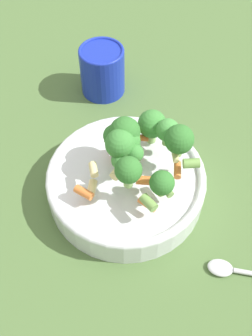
# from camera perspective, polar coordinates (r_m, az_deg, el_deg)

# --- Properties ---
(ground_plane) EXTENTS (3.00, 3.00, 0.00)m
(ground_plane) POSITION_cam_1_polar(r_m,az_deg,el_deg) (0.64, 0.00, -3.51)
(ground_plane) COLOR #4C6B38
(bowl) EXTENTS (0.24, 0.24, 0.05)m
(bowl) POSITION_cam_1_polar(r_m,az_deg,el_deg) (0.61, 0.00, -2.07)
(bowl) COLOR silver
(bowl) RESTS_ON ground_plane
(pasta_salad) EXTENTS (0.18, 0.14, 0.08)m
(pasta_salad) POSITION_cam_1_polar(r_m,az_deg,el_deg) (0.56, 1.95, 3.30)
(pasta_salad) COLOR #8CB766
(pasta_salad) RESTS_ON bowl
(cup) EXTENTS (0.08, 0.08, 0.09)m
(cup) POSITION_cam_1_polar(r_m,az_deg,el_deg) (0.76, -3.45, 14.00)
(cup) COLOR #192DAD
(cup) RESTS_ON ground_plane
(spoon) EXTENTS (0.10, 0.14, 0.01)m
(spoon) POSITION_cam_1_polar(r_m,az_deg,el_deg) (0.59, 16.49, -14.23)
(spoon) COLOR silver
(spoon) RESTS_ON ground_plane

